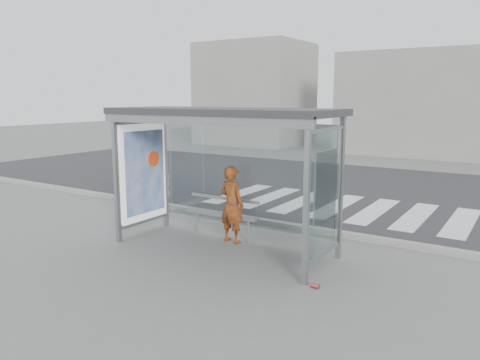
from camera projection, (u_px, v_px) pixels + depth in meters
name	position (u px, v px, depth m)	size (l,w,h in m)	color
ground	(223.00, 249.00, 8.76)	(80.00, 80.00, 0.00)	slate
road	(350.00, 189.00, 14.57)	(30.00, 10.00, 0.01)	#29292C
curb	(273.00, 223.00, 10.37)	(30.00, 0.18, 0.12)	gray
crosswalk	(336.00, 206.00, 12.23)	(6.55, 3.00, 0.00)	silver
bus_shelter	(207.00, 143.00, 8.66)	(4.25, 1.65, 2.62)	gray
building_left	(255.00, 94.00, 28.47)	(6.00, 5.00, 6.00)	gray
building_center	(428.00, 104.00, 23.26)	(8.00, 5.00, 5.00)	gray
person	(232.00, 204.00, 9.08)	(0.55, 0.36, 1.52)	red
bench	(222.00, 214.00, 9.37)	(1.62, 0.21, 0.84)	gray
soda_can	(315.00, 286.00, 6.96)	(0.07, 0.07, 0.13)	#CF3C49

